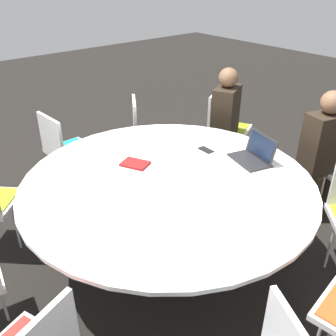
% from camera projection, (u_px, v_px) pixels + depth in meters
% --- Properties ---
extents(ground_plane, '(16.00, 16.00, 0.00)m').
position_uv_depth(ground_plane, '(168.00, 255.00, 3.13)').
color(ground_plane, black).
extents(conference_table, '(2.17, 2.17, 0.74)m').
position_uv_depth(conference_table, '(168.00, 190.00, 2.82)').
color(conference_table, '#333333').
rests_on(conference_table, ground_plane).
extents(chair_0, '(0.52, 0.54, 0.87)m').
position_uv_depth(chair_0, '(333.00, 157.00, 3.55)').
color(chair_0, white).
rests_on(chair_0, ground_plane).
extents(chair_1, '(0.57, 0.58, 0.87)m').
position_uv_depth(chair_1, '(225.00, 123.00, 4.30)').
color(chair_1, white).
rests_on(chair_1, ground_plane).
extents(chair_2, '(0.60, 0.59, 0.87)m').
position_uv_depth(chair_2, '(147.00, 130.00, 4.13)').
color(chair_2, white).
rests_on(chair_2, ground_plane).
extents(chair_3, '(0.46, 0.44, 0.87)m').
position_uv_depth(chair_3, '(65.00, 146.00, 3.76)').
color(chair_3, white).
rests_on(chair_3, ground_plane).
extents(person_0, '(0.33, 0.41, 1.22)m').
position_uv_depth(person_0, '(324.00, 147.00, 3.31)').
color(person_0, '#2D2319').
rests_on(person_0, ground_plane).
extents(person_1, '(0.36, 0.42, 1.22)m').
position_uv_depth(person_1, '(227.00, 115.00, 3.98)').
color(person_1, '#2D2319').
rests_on(person_1, ground_plane).
extents(laptop, '(0.39, 0.32, 0.21)m').
position_uv_depth(laptop, '(254.00, 154.00, 3.02)').
color(laptop, '#232326').
rests_on(laptop, conference_table).
extents(spiral_notebook, '(0.25, 0.23, 0.02)m').
position_uv_depth(spiral_notebook, '(135.00, 164.00, 2.97)').
color(spiral_notebook, maroon).
rests_on(spiral_notebook, conference_table).
extents(cell_phone, '(0.14, 0.07, 0.01)m').
position_uv_depth(cell_phone, '(206.00, 150.00, 3.20)').
color(cell_phone, black).
rests_on(cell_phone, conference_table).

